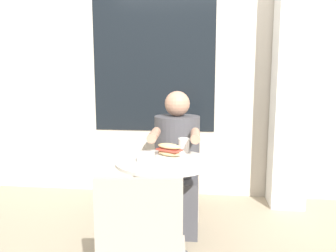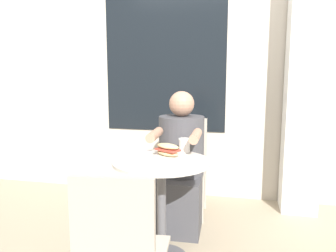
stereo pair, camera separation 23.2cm
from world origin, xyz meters
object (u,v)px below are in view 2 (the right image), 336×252
(seated_diner, at_px, (181,171))
(sandwich_on_plate, at_px, (168,151))
(empty_chair_across, at_px, (119,249))
(cafe_table, at_px, (162,188))
(diner_chair, at_px, (187,156))
(drink_cup, at_px, (184,146))

(seated_diner, height_order, sandwich_on_plate, seated_diner)
(empty_chair_across, bearing_deg, cafe_table, 85.05)
(cafe_table, height_order, diner_chair, diner_chair)
(diner_chair, distance_m, empty_chair_across, 1.68)
(cafe_table, bearing_deg, empty_chair_across, -89.59)
(seated_diner, xyz_separation_m, sandwich_on_plate, (-0.01, -0.42, 0.26))
(diner_chair, relative_size, seated_diner, 0.76)
(drink_cup, bearing_deg, sandwich_on_plate, -121.57)
(seated_diner, relative_size, empty_chair_across, 1.31)
(empty_chair_across, relative_size, drink_cup, 8.32)
(empty_chair_across, bearing_deg, sandwich_on_plate, 83.69)
(drink_cup, bearing_deg, cafe_table, -114.40)
(diner_chair, relative_size, sandwich_on_plate, 4.34)
(sandwich_on_plate, bearing_deg, empty_chair_across, -90.95)
(seated_diner, bearing_deg, drink_cup, 103.38)
(seated_diner, height_order, empty_chair_across, seated_diner)
(empty_chair_across, xyz_separation_m, sandwich_on_plate, (0.01, 0.90, 0.23))
(sandwich_on_plate, bearing_deg, diner_chair, 89.45)
(cafe_table, bearing_deg, diner_chair, 88.15)
(seated_diner, distance_m, drink_cup, 0.40)
(diner_chair, relative_size, drink_cup, 8.32)
(diner_chair, bearing_deg, cafe_table, 85.95)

